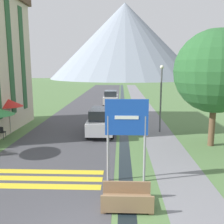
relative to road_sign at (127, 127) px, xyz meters
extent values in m
plane|color=#517542|center=(-1.21, 16.04, -2.30)|extent=(160.00, 160.00, 0.00)
cube|color=#424247|center=(-3.71, 26.04, -2.30)|extent=(6.40, 60.00, 0.01)
cube|color=slate|center=(2.39, 26.04, -2.30)|extent=(2.20, 60.00, 0.01)
cube|color=black|center=(-0.01, 26.04, -2.30)|extent=(0.60, 60.00, 0.00)
cube|color=yellow|center=(-3.71, -0.62, -2.29)|extent=(5.44, 0.44, 0.01)
cube|color=yellow|center=(-3.71, 0.08, -2.29)|extent=(5.44, 0.44, 0.01)
cube|color=yellow|center=(-3.71, 0.78, -2.29)|extent=(5.44, 0.44, 0.01)
cone|color=gray|center=(1.15, 95.25, 12.64)|extent=(60.28, 60.28, 29.89)
cube|color=#285633|center=(-8.05, 8.04, 2.98)|extent=(0.06, 0.70, 7.93)
cube|color=#285633|center=(-8.05, 10.27, 2.98)|extent=(0.06, 0.70, 7.93)
cylinder|color=gray|center=(-0.75, 0.01, -0.93)|extent=(0.10, 0.10, 2.75)
cylinder|color=gray|center=(0.75, 0.01, -0.93)|extent=(0.10, 0.10, 2.75)
cube|color=#1947B7|center=(0.00, -0.01, 0.40)|extent=(1.72, 0.05, 1.45)
cube|color=white|center=(0.00, -0.04, 0.40)|extent=(0.95, 0.02, 0.14)
cube|color=#846647|center=(-0.01, -1.91, -2.16)|extent=(1.70, 1.10, 0.12)
cube|color=#846647|center=(-0.01, -2.42, -1.88)|extent=(1.70, 0.08, 0.45)
cube|color=#846647|center=(-0.01, -1.40, -1.88)|extent=(1.70, 0.08, 0.45)
cube|color=#846647|center=(-0.78, -1.91, -2.26)|extent=(0.16, 0.99, 0.08)
cube|color=#846647|center=(0.76, -1.91, -2.26)|extent=(0.16, 0.99, 0.08)
cube|color=#B2B2B7|center=(-1.61, 7.53, -1.58)|extent=(1.74, 4.45, 0.84)
cube|color=#23282D|center=(-1.61, 7.31, -0.82)|extent=(1.48, 2.45, 0.68)
cylinder|color=black|center=(-2.44, 8.91, -2.00)|extent=(0.18, 0.60, 0.60)
cylinder|color=black|center=(-0.78, 8.91, -2.00)|extent=(0.18, 0.60, 0.60)
cylinder|color=black|center=(-2.44, 6.15, -2.00)|extent=(0.18, 0.60, 0.60)
cylinder|color=black|center=(-0.78, 6.15, -2.00)|extent=(0.18, 0.60, 0.60)
cube|color=silver|center=(-1.48, 20.86, -1.58)|extent=(1.71, 4.00, 0.84)
cube|color=#23282D|center=(-1.48, 20.65, -0.82)|extent=(1.45, 2.20, 0.68)
cylinder|color=black|center=(-2.29, 22.10, -2.00)|extent=(0.18, 0.60, 0.60)
cylinder|color=black|center=(-0.67, 22.10, -2.00)|extent=(0.18, 0.60, 0.60)
cylinder|color=black|center=(-2.29, 19.61, -2.00)|extent=(0.18, 0.60, 0.60)
cylinder|color=black|center=(-0.67, 19.61, -2.00)|extent=(0.18, 0.60, 0.60)
cube|color=#232328|center=(-8.03, 5.86, -1.85)|extent=(0.40, 0.40, 0.04)
cube|color=#232328|center=(-8.03, 5.68, -1.65)|extent=(0.40, 0.04, 0.40)
cylinder|color=#232328|center=(-8.20, 6.03, -2.08)|extent=(0.03, 0.03, 0.45)
cylinder|color=#232328|center=(-7.86, 6.03, -2.08)|extent=(0.03, 0.03, 0.45)
cylinder|color=#232328|center=(-7.86, 5.69, -2.08)|extent=(0.03, 0.03, 0.45)
cylinder|color=#B7B2A8|center=(-8.05, 7.22, -1.15)|extent=(0.06, 0.06, 2.31)
cone|color=red|center=(-8.05, 7.22, -0.09)|extent=(1.94, 1.94, 0.51)
cylinder|color=#515156|center=(2.61, 8.05, -0.03)|extent=(0.12, 0.12, 4.53)
sphere|color=silver|center=(2.61, 8.05, 2.35)|extent=(0.28, 0.28, 0.28)
cylinder|color=brown|center=(5.20, 4.95, -1.11)|extent=(0.36, 0.36, 2.39)
sphere|color=#285B2D|center=(5.20, 4.95, 2.12)|extent=(4.79, 4.79, 4.79)
camera|label=1|loc=(-0.23, -9.70, 2.37)|focal=40.00mm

